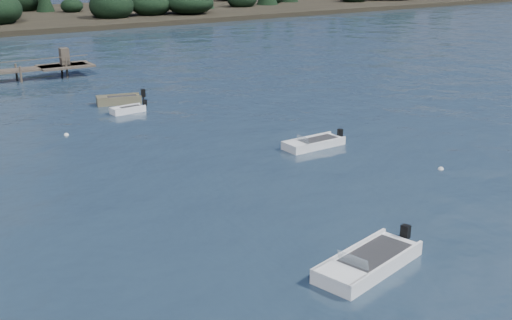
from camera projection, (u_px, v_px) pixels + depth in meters
dinghy_mid_white_b at (313, 145)px, 40.10m from camera, size 4.34×1.65×1.07m
tender_far_white at (128, 111)px, 48.35m from camera, size 2.91×1.25×0.98m
dinghy_mid_white_a at (368, 265)px, 24.95m from camera, size 5.46×3.03×1.25m
tender_far_grey_b at (119, 101)px, 51.06m from camera, size 3.95×2.14×1.32m
buoy_d at (441, 169)px, 36.09m from camera, size 0.32×0.32×0.32m
buoy_e at (66, 135)px, 42.59m from camera, size 0.32×0.32×0.32m
far_headland at (93, 5)px, 113.59m from camera, size 190.00×40.00×5.80m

